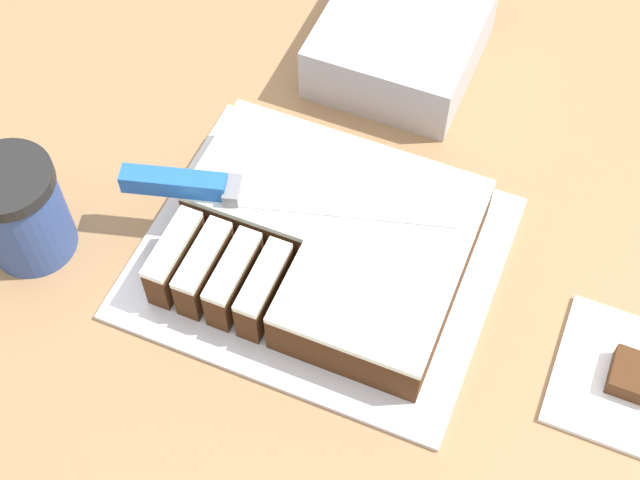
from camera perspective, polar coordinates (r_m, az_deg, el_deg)
ground_plane at (r=1.80m, az=1.38°, el=-14.54°), size 8.00×8.00×0.00m
countertop at (r=1.38m, az=1.76°, el=-8.34°), size 1.40×1.10×0.90m
cake_board at (r=0.94m, az=-0.00°, el=-1.09°), size 0.36×0.31×0.01m
cake at (r=0.91m, az=0.44°, el=0.11°), size 0.29×0.24×0.06m
knife at (r=0.91m, az=-6.22°, el=3.26°), size 0.34×0.12×0.02m
coffee_cup at (r=0.95m, az=-18.62°, el=1.78°), size 0.09×0.09×0.12m
paper_napkin at (r=0.92m, az=19.28°, el=-8.56°), size 0.15×0.15×0.01m
brownie at (r=0.91m, az=19.50°, el=-8.21°), size 0.05×0.05×0.02m
storage_box at (r=1.10m, az=5.18°, el=12.55°), size 0.18×0.20×0.07m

